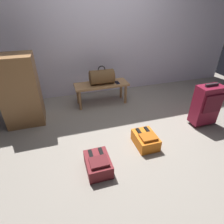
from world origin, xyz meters
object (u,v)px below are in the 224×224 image
(suitcase_upright_burgundy, at_px, (206,105))
(backpack_orange, at_px, (145,140))
(duffel_bag_brown, at_px, (102,77))
(backpack_maroon, at_px, (98,164))
(cell_phone, at_px, (117,83))
(bench, at_px, (101,87))
(side_cabinet, at_px, (20,91))

(suitcase_upright_burgundy, bearing_deg, backpack_orange, -169.85)
(duffel_bag_brown, height_order, suitcase_upright_burgundy, duffel_bag_brown)
(suitcase_upright_burgundy, height_order, backpack_maroon, suitcase_upright_burgundy)
(duffel_bag_brown, distance_m, suitcase_upright_burgundy, 1.81)
(cell_phone, bearing_deg, duffel_bag_brown, 170.03)
(cell_phone, distance_m, backpack_orange, 1.36)
(suitcase_upright_burgundy, xyz_separation_m, backpack_maroon, (-1.83, -0.43, -0.27))
(bench, bearing_deg, backpack_maroon, -105.93)
(cell_phone, bearing_deg, backpack_orange, -91.09)
(cell_phone, xyz_separation_m, backpack_maroon, (-0.75, -1.56, -0.32))
(suitcase_upright_burgundy, bearing_deg, backpack_maroon, -166.68)
(duffel_bag_brown, relative_size, cell_phone, 3.06)
(bench, height_order, backpack_orange, bench)
(bench, bearing_deg, backpack_orange, -78.91)
(duffel_bag_brown, relative_size, suitcase_upright_burgundy, 0.62)
(bench, bearing_deg, duffel_bag_brown, -0.00)
(backpack_orange, relative_size, backpack_maroon, 1.00)
(backpack_orange, bearing_deg, side_cabinet, 145.23)
(duffel_bag_brown, height_order, cell_phone, duffel_bag_brown)
(backpack_orange, bearing_deg, bench, 101.09)
(bench, xyz_separation_m, side_cabinet, (-1.34, -0.25, 0.20))
(cell_phone, xyz_separation_m, side_cabinet, (-1.64, -0.20, 0.13))
(suitcase_upright_burgundy, height_order, backpack_orange, suitcase_upright_burgundy)
(bench, distance_m, cell_phone, 0.31)
(duffel_bag_brown, height_order, side_cabinet, side_cabinet)
(side_cabinet, bearing_deg, backpack_orange, -34.77)
(duffel_bag_brown, distance_m, side_cabinet, 1.38)
(suitcase_upright_burgundy, bearing_deg, bench, 139.32)
(cell_phone, relative_size, side_cabinet, 0.13)
(backpack_orange, bearing_deg, backpack_maroon, -162.04)
(duffel_bag_brown, xyz_separation_m, backpack_orange, (0.26, -1.37, -0.45))
(bench, relative_size, suitcase_upright_burgundy, 1.41)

